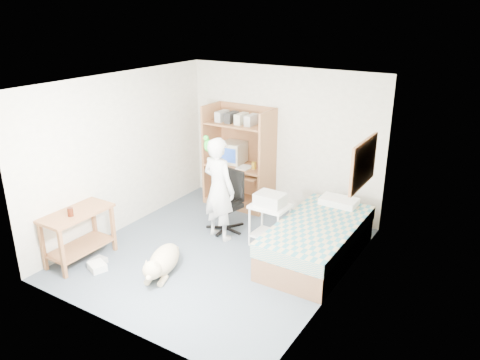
{
  "coord_description": "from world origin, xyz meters",
  "views": [
    {
      "loc": [
        3.5,
        -5.01,
        3.43
      ],
      "look_at": [
        0.14,
        0.39,
        1.05
      ],
      "focal_mm": 35.0,
      "sensor_mm": 36.0,
      "label": 1
    }
  ],
  "objects_px": {
    "computer_hutch": "(240,161)",
    "office_chair": "(228,209)",
    "dog": "(162,261)",
    "printer_cart": "(270,218)",
    "person": "(219,189)",
    "bed": "(317,240)",
    "side_desk": "(78,229)"
  },
  "relations": [
    {
      "from": "bed",
      "to": "person",
      "type": "relative_size",
      "value": 1.25
    },
    {
      "from": "dog",
      "to": "office_chair",
      "type": "bearing_deg",
      "value": 69.97
    },
    {
      "from": "side_desk",
      "to": "person",
      "type": "relative_size",
      "value": 0.62
    },
    {
      "from": "printer_cart",
      "to": "person",
      "type": "bearing_deg",
      "value": -165.12
    },
    {
      "from": "side_desk",
      "to": "office_chair",
      "type": "distance_m",
      "value": 2.3
    },
    {
      "from": "computer_hutch",
      "to": "dog",
      "type": "bearing_deg",
      "value": -81.77
    },
    {
      "from": "side_desk",
      "to": "dog",
      "type": "xyz_separation_m",
      "value": [
        1.23,
        0.34,
        -0.32
      ]
    },
    {
      "from": "side_desk",
      "to": "printer_cart",
      "type": "distance_m",
      "value": 2.76
    },
    {
      "from": "bed",
      "to": "printer_cart",
      "type": "relative_size",
      "value": 3.07
    },
    {
      "from": "person",
      "to": "dog",
      "type": "xyz_separation_m",
      "value": [
        -0.06,
        -1.29,
        -0.63
      ]
    },
    {
      "from": "person",
      "to": "printer_cart",
      "type": "xyz_separation_m",
      "value": [
        0.79,
        0.19,
        -0.37
      ]
    },
    {
      "from": "side_desk",
      "to": "dog",
      "type": "distance_m",
      "value": 1.31
    },
    {
      "from": "office_chair",
      "to": "bed",
      "type": "bearing_deg",
      "value": 7.17
    },
    {
      "from": "computer_hutch",
      "to": "side_desk",
      "type": "xyz_separation_m",
      "value": [
        -0.85,
        -2.94,
        -0.33
      ]
    },
    {
      "from": "bed",
      "to": "side_desk",
      "type": "bearing_deg",
      "value": -147.5
    },
    {
      "from": "bed",
      "to": "printer_cart",
      "type": "bearing_deg",
      "value": 179.49
    },
    {
      "from": "bed",
      "to": "side_desk",
      "type": "distance_m",
      "value": 3.39
    },
    {
      "from": "office_chair",
      "to": "person",
      "type": "distance_m",
      "value": 0.55
    },
    {
      "from": "side_desk",
      "to": "dog",
      "type": "relative_size",
      "value": 0.95
    },
    {
      "from": "person",
      "to": "dog",
      "type": "relative_size",
      "value": 1.54
    },
    {
      "from": "dog",
      "to": "person",
      "type": "bearing_deg",
      "value": 68.06
    },
    {
      "from": "office_chair",
      "to": "person",
      "type": "relative_size",
      "value": 0.6
    },
    {
      "from": "computer_hutch",
      "to": "office_chair",
      "type": "bearing_deg",
      "value": -68.59
    },
    {
      "from": "computer_hutch",
      "to": "printer_cart",
      "type": "bearing_deg",
      "value": -42.44
    },
    {
      "from": "computer_hutch",
      "to": "printer_cart",
      "type": "height_order",
      "value": "computer_hutch"
    },
    {
      "from": "person",
      "to": "printer_cart",
      "type": "height_order",
      "value": "person"
    },
    {
      "from": "computer_hutch",
      "to": "person",
      "type": "xyz_separation_m",
      "value": [
        0.43,
        -1.31,
        -0.01
      ]
    },
    {
      "from": "bed",
      "to": "person",
      "type": "xyz_separation_m",
      "value": [
        -1.57,
        -0.18,
        0.52
      ]
    },
    {
      "from": "bed",
      "to": "person",
      "type": "bearing_deg",
      "value": -173.3
    },
    {
      "from": "computer_hutch",
      "to": "dog",
      "type": "relative_size",
      "value": 1.71
    },
    {
      "from": "person",
      "to": "dog",
      "type": "bearing_deg",
      "value": 98.83
    },
    {
      "from": "office_chair",
      "to": "printer_cart",
      "type": "distance_m",
      "value": 0.84
    }
  ]
}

